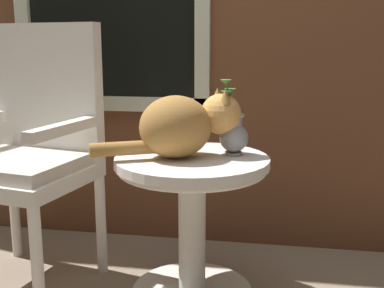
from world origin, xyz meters
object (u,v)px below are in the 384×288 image
(pewter_vase_with_ivy, at_px, (233,132))
(wicker_side_table, at_px, (192,204))
(wicker_chair, at_px, (31,143))
(cat, at_px, (183,125))

(pewter_vase_with_ivy, bearing_deg, wicker_side_table, -156.58)
(wicker_chair, bearing_deg, wicker_side_table, -4.50)
(cat, bearing_deg, wicker_chair, 174.83)
(wicker_chair, relative_size, cat, 2.01)
(wicker_side_table, distance_m, cat, 0.31)
(cat, bearing_deg, wicker_side_table, 9.17)
(wicker_chair, relative_size, pewter_vase_with_ivy, 3.75)
(wicker_side_table, height_order, pewter_vase_with_ivy, pewter_vase_with_ivy)
(wicker_chair, bearing_deg, cat, -5.17)
(wicker_side_table, relative_size, pewter_vase_with_ivy, 2.04)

